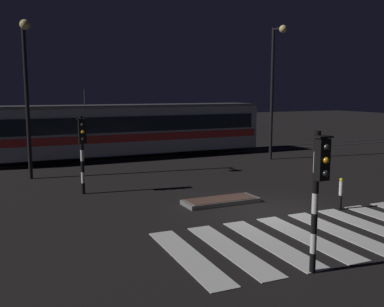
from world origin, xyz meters
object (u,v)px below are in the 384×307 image
object	(u,v)px
street_lamp_trackside_left	(26,81)
tram	(128,129)
traffic_light_corner_far_left	(82,143)
street_lamp_trackside_right	(275,77)
traffic_light_kerb_mid_left	(319,181)
bollard_island_edge	(341,194)

from	to	relation	value
street_lamp_trackside_left	tram	xyz separation A→B (m)	(6.05, 4.61, -2.75)
street_lamp_trackside_left	tram	distance (m)	8.09
traffic_light_corner_far_left	street_lamp_trackside_left	bearing A→B (deg)	111.84
traffic_light_corner_far_left	street_lamp_trackside_left	distance (m)	4.93
street_lamp_trackside_left	street_lamp_trackside_right	size ratio (longest dim) A/B	0.92
traffic_light_kerb_mid_left	street_lamp_trackside_right	world-z (taller)	street_lamp_trackside_right
bollard_island_edge	street_lamp_trackside_left	bearing A→B (deg)	132.39
street_lamp_trackside_left	bollard_island_edge	bearing A→B (deg)	-47.61
traffic_light_corner_far_left	street_lamp_trackside_left	world-z (taller)	street_lamp_trackside_left
traffic_light_kerb_mid_left	street_lamp_trackside_left	distance (m)	14.81
traffic_light_kerb_mid_left	traffic_light_corner_far_left	bearing A→B (deg)	107.44
traffic_light_corner_far_left	street_lamp_trackside_right	bearing A→B (deg)	18.79
tram	bollard_island_edge	xyz separation A→B (m)	(3.07, -14.61, -1.19)
traffic_light_kerb_mid_left	street_lamp_trackside_right	distance (m)	16.75
street_lamp_trackside_left	tram	bearing A→B (deg)	37.30
traffic_light_kerb_mid_left	bollard_island_edge	distance (m)	6.07
street_lamp_trackside_right	tram	bearing A→B (deg)	149.01
street_lamp_trackside_right	bollard_island_edge	world-z (taller)	street_lamp_trackside_right
traffic_light_kerb_mid_left	bollard_island_edge	world-z (taller)	traffic_light_kerb_mid_left
traffic_light_kerb_mid_left	street_lamp_trackside_right	size ratio (longest dim) A/B	0.41
traffic_light_kerb_mid_left	street_lamp_trackside_left	size ratio (longest dim) A/B	0.45
traffic_light_corner_far_left	traffic_light_kerb_mid_left	bearing A→B (deg)	-72.56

